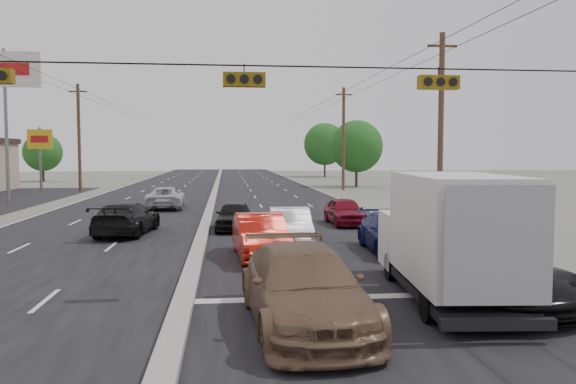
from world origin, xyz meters
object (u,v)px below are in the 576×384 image
at_px(queue_car_b, 290,228).
at_px(oncoming_far, 165,198).
at_px(queue_car_e, 345,212).
at_px(tan_sedan, 304,288).
at_px(utility_pole_left_c, 79,137).
at_px(tree_right_far, 325,144).
at_px(tree_left_far, 43,152).
at_px(black_suv, 488,273).
at_px(queue_car_a, 234,216).
at_px(pole_sign_billboard, 4,79).
at_px(oncoming_near, 127,218).
at_px(utility_pole_right_c, 343,138).
at_px(pole_sign_far, 40,145).
at_px(utility_pole_right_b, 441,125).
at_px(tree_right_mid, 357,146).
at_px(red_sedan, 260,237).
at_px(queue_car_d, 393,233).
at_px(box_truck, 447,236).

distance_m(queue_car_b, oncoming_far, 16.78).
bearing_deg(queue_car_e, tan_sedan, -106.86).
xyz_separation_m(utility_pole_left_c, tree_right_far, (28.50, 30.00, -0.15)).
xyz_separation_m(tree_left_far, tree_right_far, (38.00, 10.00, 1.24)).
distance_m(tan_sedan, queue_car_b, 10.19).
height_order(black_suv, oncoming_far, black_suv).
distance_m(tree_left_far, queue_car_b, 58.47).
relative_size(black_suv, queue_car_a, 1.37).
bearing_deg(tree_left_far, tan_sedan, -68.55).
xyz_separation_m(pole_sign_billboard, queue_car_e, (21.50, -14.41, -8.19)).
relative_size(queue_car_a, oncoming_near, 0.78).
xyz_separation_m(pole_sign_billboard, oncoming_far, (11.60, -5.02, -8.16)).
relative_size(utility_pole_left_c, queue_car_b, 2.25).
distance_m(utility_pole_right_c, queue_car_b, 34.04).
relative_size(black_suv, queue_car_b, 1.22).
distance_m(tan_sedan, black_suv, 4.88).
distance_m(queue_car_a, queue_car_e, 5.75).
xyz_separation_m(pole_sign_far, black_suv, (23.32, -41.33, -3.66)).
height_order(utility_pole_right_c, pole_sign_billboard, pole_sign_billboard).
bearing_deg(pole_sign_far, queue_car_b, -59.06).
distance_m(utility_pole_right_b, tan_sedan, 20.70).
xyz_separation_m(pole_sign_billboard, pole_sign_far, (-1.50, 12.00, -4.46)).
xyz_separation_m(queue_car_b, queue_car_e, (3.50, 6.13, -0.05)).
bearing_deg(queue_car_b, oncoming_near, 153.68).
xyz_separation_m(tree_right_mid, red_sedan, (-12.81, -39.97, -3.58)).
height_order(queue_car_a, queue_car_d, queue_car_d).
distance_m(black_suv, queue_car_e, 14.93).
bearing_deg(tan_sedan, pole_sign_far, 110.39).
height_order(pole_sign_billboard, tan_sedan, pole_sign_billboard).
height_order(utility_pole_left_c, black_suv, utility_pole_left_c).
bearing_deg(queue_car_d, black_suv, -85.74).
relative_size(pole_sign_far, tan_sedan, 1.07).
height_order(queue_car_e, oncoming_near, oncoming_near).
bearing_deg(pole_sign_far, tree_right_mid, 9.16).
distance_m(tree_left_far, queue_car_e, 54.81).
bearing_deg(tree_right_mid, tree_right_far, 87.71).
relative_size(utility_pole_left_c, pole_sign_far, 1.67).
relative_size(box_truck, queue_car_a, 1.60).
distance_m(queue_car_d, oncoming_near, 11.88).
height_order(utility_pole_right_c, pole_sign_far, utility_pole_right_c).
bearing_deg(box_truck, queue_car_a, 115.93).
bearing_deg(utility_pole_right_b, utility_pole_right_c, 90.00).
xyz_separation_m(tree_right_mid, oncoming_near, (-18.37, -33.69, -3.60)).
height_order(pole_sign_billboard, box_truck, pole_sign_billboard).
distance_m(tree_left_far, box_truck, 67.31).
xyz_separation_m(red_sedan, queue_car_d, (4.89, 0.63, -0.05)).
xyz_separation_m(tan_sedan, queue_car_e, (4.37, 16.28, -0.14)).
xyz_separation_m(black_suv, queue_car_e, (-0.32, 14.92, -0.07)).
relative_size(oncoming_near, oncoming_far, 0.99).
distance_m(utility_pole_right_b, tree_right_far, 55.11).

